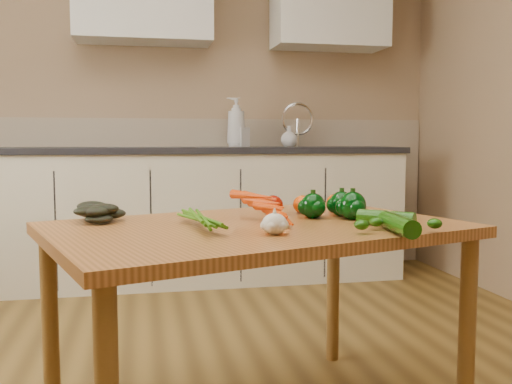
{
  "coord_description": "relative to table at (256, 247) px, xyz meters",
  "views": [
    {
      "loc": [
        -0.14,
        -1.64,
        0.95
      ],
      "look_at": [
        0.27,
        0.38,
        0.76
      ],
      "focal_mm": 40.0,
      "sensor_mm": 36.0,
      "label": 1
    }
  ],
  "objects": [
    {
      "name": "carrot_bunch",
      "position": [
        -0.03,
        0.01,
        0.11
      ],
      "size": [
        0.28,
        0.25,
        0.06
      ],
      "primitive_type": null,
      "rotation": [
        0.0,
        0.0,
        0.32
      ],
      "color": "#E24005",
      "rests_on": "table"
    },
    {
      "name": "pepper_c",
      "position": [
        0.34,
        0.04,
        0.12
      ],
      "size": [
        0.09,
        0.09,
        0.09
      ],
      "primitive_type": "sphere",
      "color": "#023008",
      "rests_on": "table"
    },
    {
      "name": "table",
      "position": [
        0.0,
        0.0,
        0.0
      ],
      "size": [
        1.46,
        1.17,
        0.68
      ],
      "rotation": [
        0.0,
        0.0,
        0.32
      ],
      "color": "#AE6A32",
      "rests_on": "ground"
    },
    {
      "name": "soap_bottle_b",
      "position": [
        0.33,
        2.13,
        0.39
      ],
      "size": [
        0.13,
        0.13,
        0.2
      ],
      "primitive_type": "imported",
      "rotation": [
        0.0,
        0.0,
        3.77
      ],
      "color": "silver",
      "rests_on": "counter_run"
    },
    {
      "name": "soap_bottle_c",
      "position": [
        0.67,
        2.15,
        0.37
      ],
      "size": [
        0.15,
        0.15,
        0.15
      ],
      "primitive_type": "imported",
      "rotation": [
        0.0,
        0.0,
        2.02
      ],
      "color": "silver",
      "rests_on": "counter_run"
    },
    {
      "name": "leafy_greens",
      "position": [
        -0.48,
        0.15,
        0.12
      ],
      "size": [
        0.18,
        0.16,
        0.09
      ],
      "primitive_type": null,
      "color": "black",
      "rests_on": "table"
    },
    {
      "name": "zucchini_b",
      "position": [
        0.37,
        -0.26,
        0.1
      ],
      "size": [
        0.07,
        0.22,
        0.05
      ],
      "primitive_type": "cylinder",
      "rotation": [
        1.57,
        0.0,
        -0.09
      ],
      "color": "#124107",
      "rests_on": "table"
    },
    {
      "name": "tomato_c",
      "position": [
        0.35,
        0.23,
        0.11
      ],
      "size": [
        0.07,
        0.07,
        0.07
      ],
      "primitive_type": "ellipsoid",
      "color": "#D84305",
      "rests_on": "table"
    },
    {
      "name": "room",
      "position": [
        -0.22,
        0.04,
        0.64
      ],
      "size": [
        4.04,
        5.04,
        2.64
      ],
      "color": "brown",
      "rests_on": "ground"
    },
    {
      "name": "tomato_a",
      "position": [
        0.1,
        0.22,
        0.11
      ],
      "size": [
        0.08,
        0.08,
        0.07
      ],
      "primitive_type": "ellipsoid",
      "color": "#8D0E02",
      "rests_on": "table"
    },
    {
      "name": "zucchini_a",
      "position": [
        0.39,
        -0.13,
        0.1
      ],
      "size": [
        0.16,
        0.16,
        0.05
      ],
      "primitive_type": "cylinder",
      "rotation": [
        1.57,
        0.0,
        0.81
      ],
      "color": "#124107",
      "rests_on": "table"
    },
    {
      "name": "pepper_a",
      "position": [
        0.22,
        0.1,
        0.12
      ],
      "size": [
        0.09,
        0.09,
        0.09
      ],
      "primitive_type": "sphere",
      "color": "#023008",
      "rests_on": "table"
    },
    {
      "name": "garlic_bulb",
      "position": [
        0.01,
        -0.21,
        0.11
      ],
      "size": [
        0.07,
        0.07,
        0.06
      ],
      "primitive_type": "ellipsoid",
      "color": "silver",
      "rests_on": "table"
    },
    {
      "name": "tomato_b",
      "position": [
        0.22,
        0.23,
        0.11
      ],
      "size": [
        0.07,
        0.07,
        0.07
      ],
      "primitive_type": "ellipsoid",
      "color": "#D84305",
      "rests_on": "table"
    },
    {
      "name": "counter_run",
      "position": [
        -0.01,
        2.06,
        -0.15
      ],
      "size": [
        2.84,
        0.64,
        1.14
      ],
      "color": "beige",
      "rests_on": "ground"
    },
    {
      "name": "pepper_b",
      "position": [
        0.34,
        0.13,
        0.12
      ],
      "size": [
        0.09,
        0.09,
        0.09
      ],
      "primitive_type": "sphere",
      "color": "#023008",
      "rests_on": "table"
    },
    {
      "name": "soap_bottle_a",
      "position": [
        0.29,
        2.13,
        0.47
      ],
      "size": [
        0.15,
        0.14,
        0.34
      ],
      "primitive_type": "imported",
      "rotation": [
        0.0,
        0.0,
        4.6
      ],
      "color": "silver",
      "rests_on": "counter_run"
    }
  ]
}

